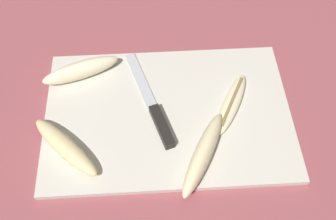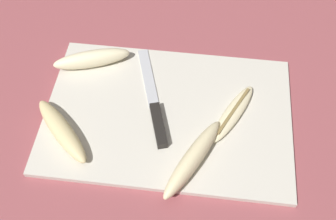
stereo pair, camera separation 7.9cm
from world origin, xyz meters
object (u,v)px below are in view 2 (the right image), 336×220
at_px(knife, 156,113).
at_px(banana_bright_far, 92,59).
at_px(banana_mellow_near, 62,130).
at_px(banana_cream_curved, 193,158).
at_px(banana_pale_long, 233,113).

bearing_deg(knife, banana_bright_far, 125.93).
xyz_separation_m(banana_mellow_near, banana_cream_curved, (0.26, -0.03, 0.00)).
height_order(banana_mellow_near, banana_cream_curved, banana_cream_curved).
xyz_separation_m(banana_cream_curved, banana_bright_far, (-0.24, 0.21, 0.00)).
relative_size(banana_pale_long, banana_cream_curved, 0.86).
relative_size(knife, banana_bright_far, 1.48).
height_order(knife, banana_pale_long, banana_pale_long).
bearing_deg(banana_cream_curved, banana_bright_far, 138.13).
bearing_deg(banana_mellow_near, knife, 20.92).
xyz_separation_m(knife, banana_mellow_near, (-0.17, -0.07, 0.01)).
bearing_deg(knife, banana_pale_long, -11.14).
xyz_separation_m(knife, banana_cream_curved, (0.08, -0.10, 0.01)).
height_order(banana_cream_curved, banana_bright_far, same).
relative_size(knife, banana_cream_curved, 1.37).
distance_m(banana_mellow_near, banana_cream_curved, 0.26).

